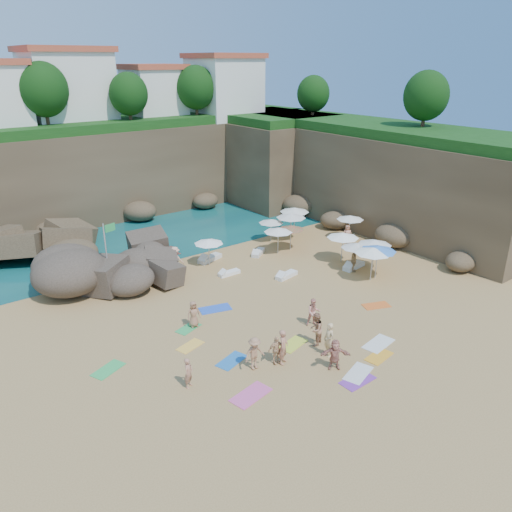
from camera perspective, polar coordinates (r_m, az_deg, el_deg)
ground at (r=30.02m, az=0.46°, el=-6.09°), size 120.00×120.00×0.00m
seawater at (r=55.29m, az=-19.13°, el=5.80°), size 120.00×120.00×0.00m
cliff_back at (r=50.47m, az=-15.61°, el=9.46°), size 44.00×8.00×8.00m
cliff_right at (r=46.77m, az=13.06°, el=8.77°), size 8.00×30.00×8.00m
cliff_corner at (r=53.75m, az=1.68°, el=10.93°), size 10.00×12.00×8.00m
rock_promontory at (r=39.85m, az=-27.23°, el=-1.40°), size 12.00×7.00×2.00m
clifftop_buildings at (r=50.64m, az=-15.78°, el=17.79°), size 28.48×9.48×7.00m
clifftop_trees at (r=45.73m, az=-10.40°, el=17.90°), size 35.60×23.82×4.40m
rock_outcrop at (r=34.65m, az=-15.32°, el=-2.96°), size 8.59×7.68×2.83m
flag_pole at (r=33.18m, az=-16.58°, el=1.01°), size 0.84×0.25×4.37m
parasol_0 at (r=37.81m, az=2.56°, el=2.99°), size 2.18×2.18×2.06m
parasol_1 at (r=40.73m, az=4.03°, el=4.63°), size 2.41×2.41×2.28m
parasol_2 at (r=40.40m, az=1.73°, el=4.01°), size 2.00×2.00×1.89m
parasol_3 at (r=42.24m, az=4.42°, el=5.29°), size 2.45×2.45×2.32m
parasol_4 at (r=36.74m, az=9.90°, el=2.33°), size 2.33×2.33×2.20m
parasol_5 at (r=35.75m, az=-5.43°, el=1.67°), size 2.10×2.10×1.98m
parasol_6 at (r=38.65m, az=4.01°, el=3.26°), size 2.10×2.10×1.98m
parasol_7 at (r=41.47m, az=10.72°, el=4.35°), size 2.20×2.20×2.08m
parasol_8 at (r=35.58m, az=13.39°, el=1.50°), size 2.39×2.39×2.26m
parasol_9 at (r=33.89m, az=13.22°, el=0.63°), size 2.48×2.48×2.34m
parasol_10 at (r=34.25m, az=13.75°, el=0.85°), size 2.50×2.50×2.37m
parasol_11 at (r=35.41m, az=11.39°, el=1.17°), size 2.13×2.13×2.01m
lounger_0 at (r=36.42m, az=-10.08°, el=-1.06°), size 1.61×0.57×0.25m
lounger_1 at (r=37.16m, az=-5.28°, el=-0.28°), size 2.11×1.19×0.31m
lounger_2 at (r=38.19m, az=0.27°, el=0.40°), size 1.73×1.45×0.27m
lounger_3 at (r=34.64m, az=-3.09°, el=-1.96°), size 1.58×0.54×0.25m
lounger_4 at (r=36.34m, az=11.12°, el=-1.14°), size 1.97×0.90×0.30m
lounger_5 at (r=34.26m, az=3.50°, el=-2.21°), size 1.84×0.90×0.27m
towel_0 at (r=25.30m, az=-2.80°, el=-11.86°), size 1.82×1.28×0.03m
towel_1 at (r=23.05m, az=-0.59°, el=-15.59°), size 2.09×1.32×0.03m
towel_2 at (r=26.33m, az=13.87°, el=-11.07°), size 1.70×1.03×0.03m
towel_3 at (r=25.65m, az=-16.54°, el=-12.33°), size 1.82×1.38×0.03m
towel_4 at (r=26.64m, az=-7.52°, el=-10.15°), size 1.61×1.11×0.03m
towel_5 at (r=24.87m, az=11.59°, el=-13.00°), size 1.95×1.38×0.03m
towel_6 at (r=24.39m, az=11.54°, el=-13.76°), size 1.76×0.91×0.03m
towel_8 at (r=30.12m, az=-4.69°, el=-6.03°), size 2.06×1.41×0.03m
towel_10 at (r=31.27m, az=13.58°, el=-5.52°), size 1.83×1.37×0.03m
towel_11 at (r=28.26m, az=-7.73°, el=-8.17°), size 1.63×1.16×0.03m
towel_12 at (r=26.63m, az=4.24°, el=-10.03°), size 1.81×1.21×0.03m
towel_13 at (r=27.37m, az=13.82°, el=-9.71°), size 2.04×1.27×0.03m
person_stand_0 at (r=23.34m, az=-7.72°, el=-13.09°), size 0.65×0.59×1.49m
person_stand_1 at (r=26.31m, az=6.85°, el=-8.30°), size 1.09×1.00×1.81m
person_stand_2 at (r=35.20m, az=-9.23°, el=-0.39°), size 1.20×1.21×1.86m
person_stand_3 at (r=35.51m, az=11.11°, el=-0.52°), size 0.88×1.02×1.64m
person_stand_4 at (r=40.98m, az=10.38°, el=2.49°), size 0.86×0.76×1.55m
person_stand_5 at (r=36.48m, az=-9.61°, el=0.06°), size 1.41×0.57×1.48m
person_stand_6 at (r=25.46m, az=8.33°, el=-9.46°), size 0.54×0.73×1.82m
person_lie_0 at (r=24.59m, az=-0.16°, el=-12.34°), size 1.16×1.73×0.45m
person_lie_1 at (r=25.03m, az=2.29°, el=-11.81°), size 1.07×1.57×0.36m
person_lie_2 at (r=28.29m, az=-7.10°, el=-7.66°), size 0.99×1.62×0.41m
person_lie_3 at (r=24.89m, az=8.92°, el=-12.21°), size 2.09×2.11×0.42m
person_lie_4 at (r=25.03m, az=3.12°, el=-11.72°), size 1.54×1.87×0.43m
person_lie_5 at (r=28.34m, az=6.55°, el=-7.34°), size 1.46×1.77×0.60m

